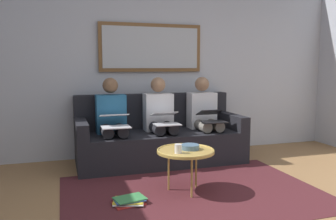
{
  "coord_description": "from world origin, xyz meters",
  "views": [
    {
      "loc": [
        1.25,
        2.29,
        1.27
      ],
      "look_at": [
        0.0,
        -1.7,
        0.75
      ],
      "focal_mm": 36.68,
      "sensor_mm": 36.0,
      "label": 1
    }
  ],
  "objects_px": {
    "magazine_stack": "(129,201)",
    "laptop_black": "(212,116)",
    "bowl": "(190,147)",
    "framed_mirror": "(151,48)",
    "laptop_silver": "(165,118)",
    "person_left": "(204,115)",
    "coffee_table": "(186,151)",
    "cup": "(178,149)",
    "couch": "(159,138)",
    "person_right": "(112,120)",
    "person_middle": "(160,117)",
    "laptop_white": "(115,120)"
  },
  "relations": [
    {
      "from": "person_left",
      "to": "person_middle",
      "type": "height_order",
      "value": "same"
    },
    {
      "from": "couch",
      "to": "bowl",
      "type": "height_order",
      "value": "couch"
    },
    {
      "from": "cup",
      "to": "bowl",
      "type": "xyz_separation_m",
      "value": [
        -0.17,
        -0.12,
        -0.02
      ]
    },
    {
      "from": "laptop_black",
      "to": "laptop_white",
      "type": "relative_size",
      "value": 0.97
    },
    {
      "from": "person_middle",
      "to": "laptop_silver",
      "type": "distance_m",
      "value": 0.24
    },
    {
      "from": "laptop_black",
      "to": "bowl",
      "type": "bearing_deg",
      "value": 54.1
    },
    {
      "from": "couch",
      "to": "laptop_silver",
      "type": "bearing_deg",
      "value": 90.0
    },
    {
      "from": "couch",
      "to": "framed_mirror",
      "type": "bearing_deg",
      "value": -90.0
    },
    {
      "from": "framed_mirror",
      "to": "bowl",
      "type": "bearing_deg",
      "value": 89.71
    },
    {
      "from": "bowl",
      "to": "laptop_black",
      "type": "distance_m",
      "value": 1.12
    },
    {
      "from": "person_left",
      "to": "cup",
      "type": "bearing_deg",
      "value": 56.78
    },
    {
      "from": "cup",
      "to": "person_left",
      "type": "relative_size",
      "value": 0.08
    },
    {
      "from": "coffee_table",
      "to": "couch",
      "type": "bearing_deg",
      "value": -92.96
    },
    {
      "from": "cup",
      "to": "person_left",
      "type": "bearing_deg",
      "value": -123.22
    },
    {
      "from": "cup",
      "to": "laptop_black",
      "type": "distance_m",
      "value": 1.31
    },
    {
      "from": "cup",
      "to": "laptop_black",
      "type": "xyz_separation_m",
      "value": [
        -0.82,
        -1.01,
        0.15
      ]
    },
    {
      "from": "framed_mirror",
      "to": "magazine_stack",
      "type": "xyz_separation_m",
      "value": [
        0.68,
        1.75,
        -1.52
      ]
    },
    {
      "from": "coffee_table",
      "to": "person_left",
      "type": "relative_size",
      "value": 0.51
    },
    {
      "from": "person_left",
      "to": "magazine_stack",
      "type": "bearing_deg",
      "value": 44.46
    },
    {
      "from": "couch",
      "to": "magazine_stack",
      "type": "distance_m",
      "value": 1.55
    },
    {
      "from": "cup",
      "to": "person_middle",
      "type": "distance_m",
      "value": 1.27
    },
    {
      "from": "couch",
      "to": "person_right",
      "type": "bearing_deg",
      "value": 6.13
    },
    {
      "from": "person_middle",
      "to": "laptop_silver",
      "type": "relative_size",
      "value": 3.09
    },
    {
      "from": "couch",
      "to": "framed_mirror",
      "type": "relative_size",
      "value": 1.48
    },
    {
      "from": "couch",
      "to": "laptop_black",
      "type": "height_order",
      "value": "couch"
    },
    {
      "from": "cup",
      "to": "magazine_stack",
      "type": "distance_m",
      "value": 0.68
    },
    {
      "from": "couch",
      "to": "cup",
      "type": "bearing_deg",
      "value": 82.33
    },
    {
      "from": "coffee_table",
      "to": "laptop_silver",
      "type": "relative_size",
      "value": 1.59
    },
    {
      "from": "coffee_table",
      "to": "laptop_silver",
      "type": "distance_m",
      "value": 0.94
    },
    {
      "from": "person_left",
      "to": "person_middle",
      "type": "bearing_deg",
      "value": 0.0
    },
    {
      "from": "couch",
      "to": "cup",
      "type": "distance_m",
      "value": 1.34
    },
    {
      "from": "bowl",
      "to": "laptop_black",
      "type": "relative_size",
      "value": 0.52
    },
    {
      "from": "couch",
      "to": "person_middle",
      "type": "bearing_deg",
      "value": 90.0
    },
    {
      "from": "cup",
      "to": "magazine_stack",
      "type": "height_order",
      "value": "cup"
    },
    {
      "from": "couch",
      "to": "laptop_black",
      "type": "xyz_separation_m",
      "value": [
        -0.64,
        0.3,
        0.32
      ]
    },
    {
      "from": "coffee_table",
      "to": "bowl",
      "type": "height_order",
      "value": "bowl"
    },
    {
      "from": "person_left",
      "to": "person_middle",
      "type": "xyz_separation_m",
      "value": [
        0.64,
        0.0,
        0.0
      ]
    },
    {
      "from": "coffee_table",
      "to": "magazine_stack",
      "type": "height_order",
      "value": "coffee_table"
    },
    {
      "from": "cup",
      "to": "person_right",
      "type": "relative_size",
      "value": 0.08
    },
    {
      "from": "bowl",
      "to": "person_right",
      "type": "xyz_separation_m",
      "value": [
        0.63,
        -1.13,
        0.15
      ]
    },
    {
      "from": "laptop_white",
      "to": "person_right",
      "type": "bearing_deg",
      "value": -90.0
    },
    {
      "from": "person_left",
      "to": "bowl",
      "type": "bearing_deg",
      "value": 60.19
    },
    {
      "from": "person_left",
      "to": "person_middle",
      "type": "distance_m",
      "value": 0.64
    },
    {
      "from": "person_middle",
      "to": "cup",
      "type": "bearing_deg",
      "value": 81.92
    },
    {
      "from": "magazine_stack",
      "to": "laptop_black",
      "type": "bearing_deg",
      "value": -141.26
    },
    {
      "from": "framed_mirror",
      "to": "laptop_silver",
      "type": "distance_m",
      "value": 1.15
    },
    {
      "from": "person_left",
      "to": "framed_mirror",
      "type": "bearing_deg",
      "value": -35.53
    },
    {
      "from": "magazine_stack",
      "to": "framed_mirror",
      "type": "bearing_deg",
      "value": -111.17
    },
    {
      "from": "person_middle",
      "to": "laptop_silver",
      "type": "bearing_deg",
      "value": 90.0
    },
    {
      "from": "framed_mirror",
      "to": "person_right",
      "type": "xyz_separation_m",
      "value": [
        0.64,
        0.46,
        -0.94
      ]
    }
  ]
}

